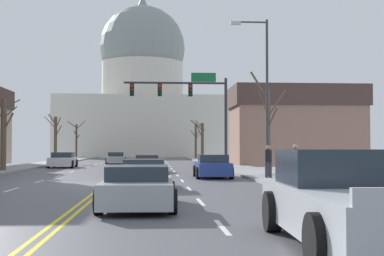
# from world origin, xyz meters

# --- Properties ---
(ground) EXTENTS (20.00, 180.00, 0.20)m
(ground) POSITION_xyz_m (0.00, -0.00, 0.02)
(ground) COLOR #4C4C52
(signal_gantry) EXTENTS (7.91, 0.41, 7.25)m
(signal_gantry) POSITION_xyz_m (4.85, 15.84, 5.38)
(signal_gantry) COLOR #28282D
(signal_gantry) RESTS_ON ground
(street_lamp_right) EXTENTS (2.06, 0.24, 8.48)m
(street_lamp_right) POSITION_xyz_m (7.96, 3.66, 5.09)
(street_lamp_right) COLOR #333338
(street_lamp_right) RESTS_ON ground
(capitol_building) EXTENTS (29.36, 20.50, 30.16)m
(capitol_building) POSITION_xyz_m (0.00, 73.72, 11.19)
(capitol_building) COLOR beige
(capitol_building) RESTS_ON ground
(sedan_near_00) EXTENTS (1.93, 4.70, 1.15)m
(sedan_near_00) POSITION_xyz_m (1.64, 11.87, 0.54)
(sedan_near_00) COLOR #B71414
(sedan_near_00) RESTS_ON ground
(sedan_near_01) EXTENTS (2.04, 4.37, 1.27)m
(sedan_near_01) POSITION_xyz_m (5.31, 4.46, 0.59)
(sedan_near_01) COLOR navy
(sedan_near_01) RESTS_ON ground
(sedan_near_02) EXTENTS (2.13, 4.68, 1.19)m
(sedan_near_02) POSITION_xyz_m (1.64, -2.76, 0.55)
(sedan_near_02) COLOR silver
(sedan_near_02) RESTS_ON ground
(sedan_near_03) EXTENTS (2.11, 4.71, 1.17)m
(sedan_near_03) POSITION_xyz_m (1.65, -10.06, 0.56)
(sedan_near_03) COLOR #9EA3A8
(sedan_near_03) RESTS_ON ground
(pickup_truck_near_04) EXTENTS (2.40, 5.82, 1.63)m
(pickup_truck_near_04) POSITION_xyz_m (5.33, -15.98, 0.73)
(pickup_truck_near_04) COLOR #ADB2B7
(pickup_truck_near_04) RESTS_ON ground
(sedan_oncoming_00) EXTENTS (2.14, 4.42, 1.26)m
(sedan_oncoming_00) POSITION_xyz_m (-5.42, 20.18, 0.60)
(sedan_oncoming_00) COLOR silver
(sedan_oncoming_00) RESTS_ON ground
(sedan_oncoming_01) EXTENTS (2.09, 4.64, 1.17)m
(sedan_oncoming_01) POSITION_xyz_m (-1.76, 30.26, 0.56)
(sedan_oncoming_01) COLOR #9EA3A8
(sedan_oncoming_01) RESTS_ON ground
(flank_building_03) EXTENTS (11.89, 6.45, 7.21)m
(flank_building_03) POSITION_xyz_m (15.09, 23.37, 3.66)
(flank_building_03) COLOR #8C6656
(flank_building_03) RESTS_ON ground
(bare_tree_00) EXTENTS (1.98, 1.40, 5.94)m
(bare_tree_00) POSITION_xyz_m (8.61, 5.48, 2.93)
(bare_tree_00) COLOR brown
(bare_tree_00) RESTS_ON ground
(bare_tree_01) EXTENTS (1.94, 1.76, 5.00)m
(bare_tree_01) POSITION_xyz_m (-8.23, 32.38, 2.68)
(bare_tree_01) COLOR brown
(bare_tree_01) RESTS_ON ground
(bare_tree_02) EXTENTS (2.04, 1.93, 5.26)m
(bare_tree_02) POSITION_xyz_m (8.11, 51.42, 2.70)
(bare_tree_02) COLOR #4C3D2D
(bare_tree_02) RESTS_ON ground
(bare_tree_03) EXTENTS (2.22, 2.03, 5.02)m
(bare_tree_03) POSITION_xyz_m (-7.86, 45.04, 2.66)
(bare_tree_03) COLOR #423328
(bare_tree_03) RESTS_ON ground
(bare_tree_04) EXTENTS (1.56, 1.62, 4.82)m
(bare_tree_04) POSITION_xyz_m (7.83, 38.66, 2.56)
(bare_tree_04) COLOR #4C3D2D
(bare_tree_04) RESTS_ON ground
(bare_tree_05) EXTENTS (1.30, 1.41, 4.80)m
(bare_tree_05) POSITION_xyz_m (-7.92, 11.68, 2.59)
(bare_tree_05) COLOR brown
(bare_tree_05) RESTS_ON ground
(pedestrian_00) EXTENTS (0.35, 0.34, 1.66)m
(pedestrian_00) POSITION_xyz_m (7.94, -3.04, 1.06)
(pedestrian_00) COLOR black
(pedestrian_00) RESTS_ON ground
(pedestrian_01) EXTENTS (0.35, 0.34, 1.62)m
(pedestrian_01) POSITION_xyz_m (7.85, 1.83, 1.04)
(pedestrian_01) COLOR #33333D
(pedestrian_01) RESTS_ON ground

